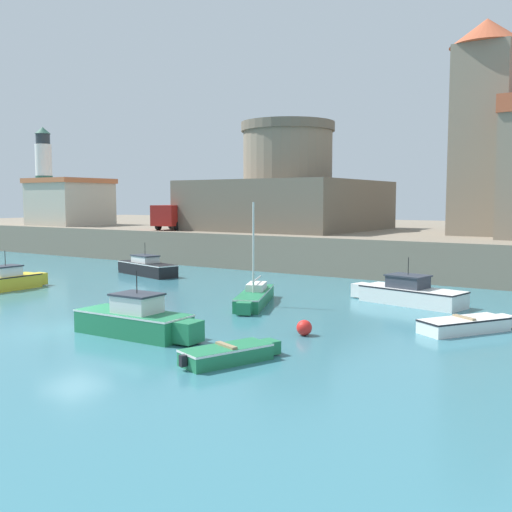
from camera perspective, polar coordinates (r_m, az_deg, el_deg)
The scene contains 14 objects.
ground_plane at distance 26.17m, azimuth -16.99°, elevation -6.74°, with size 200.00×200.00×0.00m, color teal.
quay_seawall at distance 60.99m, azimuth 14.51°, elevation 1.41°, with size 120.00×40.00×2.72m, color gray.
dinghy_green_0 at distance 20.17m, azimuth -2.58°, elevation -9.24°, with size 2.22×3.71×0.62m.
dinghy_white_1 at distance 26.08m, azimuth 19.41°, elevation -6.15°, with size 3.24×4.29×0.65m.
motorboat_yellow_2 at distance 38.84m, azimuth -22.77°, elevation -2.19°, with size 1.68×5.19×2.37m.
motorboat_white_4 at distance 32.03m, azimuth 14.34°, elevation -3.45°, with size 6.35×2.90×2.42m.
motorboat_black_5 at distance 43.76m, azimuth -10.44°, elevation -1.05°, with size 6.40×3.00×2.33m.
sailboat_green_6 at distance 30.87m, azimuth -0.14°, elevation -3.86°, with size 3.44×5.94×5.27m.
motorboat_green_7 at distance 24.32m, azimuth -11.30°, elevation -6.00°, with size 5.69×1.89×2.61m.
mooring_buoy at distance 24.03m, azimuth 4.62°, elevation -6.83°, with size 0.62×0.62×0.62m, color red.
fortress at distance 54.77m, azimuth 3.02°, elevation 5.93°, with size 14.96×14.96×9.59m.
lighthouse at distance 75.03m, azimuth -19.53°, elevation 7.13°, with size 1.94×1.94×11.14m.
harbor_shed_near_wharf at distance 66.93m, azimuth -17.27°, elevation 4.97°, with size 7.06×7.09×4.92m.
truck_on_quay at distance 54.00m, azimuth -7.94°, elevation 3.78°, with size 2.93×4.64×2.20m.
Camera 1 is at (19.85, -16.18, 5.38)m, focal length 42.00 mm.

